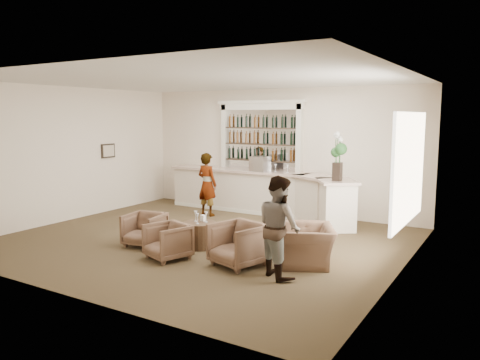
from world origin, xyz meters
name	(u,v)px	position (x,y,z in m)	size (l,w,h in m)	color
ground	(203,240)	(0.00, 0.00, 0.00)	(8.00, 8.00, 0.00)	#4D3D26
room_shell	(227,127)	(0.16, 0.71, 2.34)	(8.04, 7.02, 3.32)	beige
bar_counter	(264,193)	(-0.16, 3.00, 0.57)	(5.72, 1.80, 1.14)	white
back_bar_alcove	(260,136)	(-0.50, 3.41, 2.03)	(2.64, 0.25, 3.00)	white
cocktail_table	(200,235)	(0.24, -0.44, 0.25)	(0.65, 0.65, 0.50)	#442F1D
sommelier	(207,184)	(-1.34, 2.09, 0.82)	(0.60, 0.39, 1.64)	gray
guest	(279,226)	(2.33, -1.16, 0.82)	(0.80, 0.62, 1.65)	gray
armchair_left	(145,229)	(-0.77, -0.92, 0.33)	(0.71, 0.73, 0.66)	brown
armchair_center	(168,241)	(0.19, -1.37, 0.32)	(0.69, 0.71, 0.65)	brown
armchair_right	(238,244)	(1.50, -1.04, 0.38)	(0.81, 0.83, 0.76)	brown
armchair_far	(307,245)	(2.48, -0.33, 0.34)	(1.04, 0.91, 0.67)	brown
espresso_machine	(260,164)	(-0.24, 2.94, 1.34)	(0.45, 0.38, 0.40)	silver
flower_vase	(338,153)	(2.09, 2.27, 1.75)	(0.29, 0.29, 1.09)	black
wine_glass_bar_left	(275,168)	(0.15, 3.06, 1.25)	(0.07, 0.07, 0.21)	white
wine_glass_bar_right	(288,169)	(0.49, 3.07, 1.25)	(0.07, 0.07, 0.21)	white
wine_glass_tbl_a	(196,216)	(0.12, -0.41, 0.60)	(0.07, 0.07, 0.21)	white
wine_glass_tbl_b	(206,217)	(0.34, -0.36, 0.60)	(0.07, 0.07, 0.21)	white
wine_glass_tbl_c	(197,219)	(0.28, -0.57, 0.60)	(0.07, 0.07, 0.21)	white
napkin_holder	(203,218)	(0.22, -0.30, 0.56)	(0.08, 0.08, 0.12)	white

